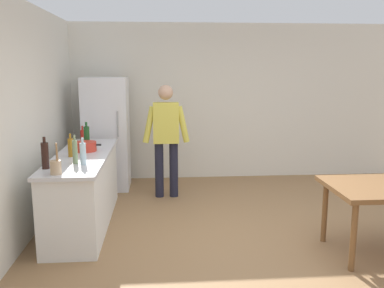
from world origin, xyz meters
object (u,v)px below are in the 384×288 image
utensil_jar (56,167)px  bottle_wine_dark (45,155)px  bottle_sauce_red (83,136)px  bottle_vinegar_tall (75,152)px  bottle_wine_green (87,137)px  cooking_pot (85,146)px  person (166,134)px  bottle_oil_amber (71,147)px  refrigerator (107,134)px  bottle_water_clear (83,153)px

utensil_jar → bottle_wine_dark: (-0.17, 0.25, 0.07)m
bottle_sauce_red → bottle_vinegar_tall: bearing=-83.3°
bottle_vinegar_tall → bottle_wine_green: size_ratio=0.94×
cooking_pot → bottle_vinegar_tall: 0.70m
person → bottle_oil_amber: person is taller
cooking_pot → bottle_sauce_red: (-0.14, 0.61, 0.04)m
refrigerator → person: 1.10m
refrigerator → utensil_jar: refrigerator is taller
bottle_vinegar_tall → bottle_water_clear: 0.11m
refrigerator → bottle_sauce_red: size_ratio=7.50×
utensil_jar → bottle_wine_dark: bottle_wine_dark is taller
bottle_sauce_red → bottle_wine_green: bearing=-71.5°
bottle_wine_dark → bottle_vinegar_tall: bearing=38.7°
bottle_vinegar_tall → bottle_oil_amber: bearing=108.8°
cooking_pot → bottle_oil_amber: size_ratio=1.43×
refrigerator → bottle_oil_amber: 1.75m
cooking_pot → bottle_wine_green: size_ratio=1.18×
bottle_vinegar_tall → bottle_sauce_red: 1.32m
bottle_wine_green → utensil_jar: bearing=-92.7°
person → bottle_oil_amber: (-1.16, -1.18, 0.04)m
bottle_wine_green → bottle_water_clear: bearing=-82.6°
bottle_wine_dark → bottle_oil_amber: 0.60m
refrigerator → bottle_oil_amber: bearing=-96.8°
bottle_vinegar_tall → person: bearing=56.3°
utensil_jar → bottle_wine_green: 1.42m
bottle_water_clear → person: bearing=59.8°
person → bottle_oil_amber: size_ratio=6.07×
refrigerator → bottle_wine_dark: 2.34m
person → bottle_vinegar_tall: size_ratio=5.31×
cooking_pot → bottle_water_clear: (0.11, -0.75, 0.07)m
bottle_oil_amber → bottle_sauce_red: bottle_oil_amber is taller
utensil_jar → person: bearing=60.6°
cooking_pot → bottle_sauce_red: 0.63m
bottle_water_clear → bottle_oil_amber: 0.48m
refrigerator → person: (0.95, -0.55, 0.08)m
bottle_oil_amber → bottle_wine_green: bearing=81.3°
bottle_wine_dark → cooking_pot: bearing=74.3°
refrigerator → bottle_sauce_red: (-0.23, -0.79, 0.10)m
person → bottle_water_clear: 1.86m
bottle_water_clear → bottle_sauce_red: bottle_water_clear is taller
utensil_jar → bottle_sauce_red: utensil_jar is taller
utensil_jar → bottle_sauce_red: (-0.05, 1.77, 0.02)m
bottle_wine_green → bottle_wine_dark: 1.19m
utensil_jar → bottle_vinegar_tall: (0.10, 0.46, 0.06)m
utensil_jar → bottle_wine_green: (0.07, 1.41, 0.07)m
utensil_jar → bottle_sauce_red: 1.77m
bottle_wine_green → bottle_vinegar_tall: bearing=-87.9°
bottle_vinegar_tall → bottle_oil_amber: bottle_vinegar_tall is taller
cooking_pot → bottle_vinegar_tall: size_ratio=1.25×
cooking_pot → bottle_wine_green: (-0.02, 0.26, 0.09)m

